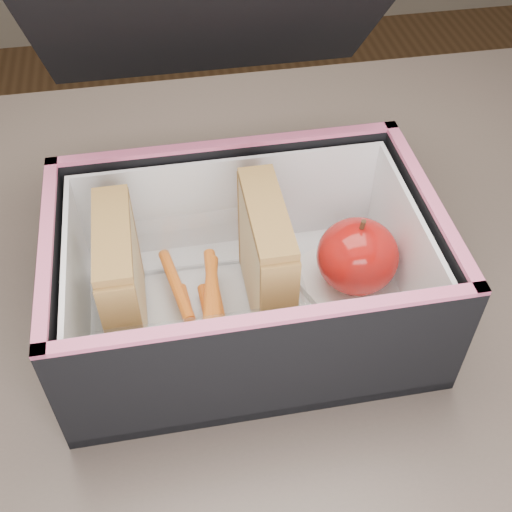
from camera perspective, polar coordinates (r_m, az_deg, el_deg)
The scene contains 8 objects.
kitchen_table at distance 0.63m, azimuth -3.16°, elevation -10.77°, with size 1.20×0.80×0.75m.
lunch_bag at distance 0.52m, azimuth -1.01°, elevation -0.51°, with size 0.30×0.33×0.26m.
plastic_tub at distance 0.52m, azimuth -5.27°, elevation -3.05°, with size 0.16×0.11×0.07m, color white, non-canonical shape.
sandwich_left at distance 0.51m, azimuth -11.83°, elevation -2.09°, with size 0.03×0.10×0.11m.
sandwich_right at distance 0.51m, azimuth 0.90°, elevation -0.36°, with size 0.03×0.10×0.11m.
carrot_sticks at distance 0.53m, azimuth -4.71°, elevation -4.44°, with size 0.05×0.13×0.03m.
paper_napkin at distance 0.57m, azimuth 8.02°, elevation -2.02°, with size 0.08×0.08×0.01m, color white.
red_apple at distance 0.54m, azimuth 9.01°, elevation -0.02°, with size 0.07×0.07×0.07m.
Camera 1 is at (-0.03, -0.34, 1.19)m, focal length 45.00 mm.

